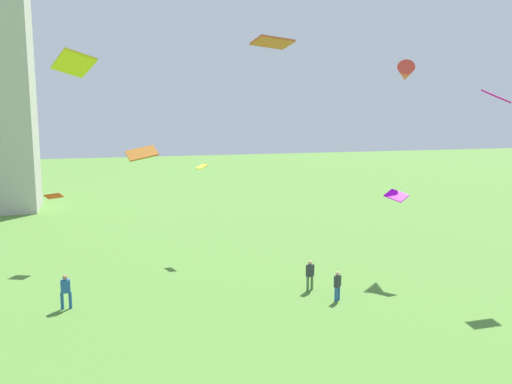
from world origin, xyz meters
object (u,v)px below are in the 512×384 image
Objects in this scene: person_3 at (66,290)px; person_1 at (310,273)px; kite_flying_3 at (142,153)px; kite_flying_7 at (202,167)px; kite_flying_6 at (405,74)px; kite_flying_9 at (396,196)px; person_2 at (337,284)px; kite_flying_8 at (496,96)px; kite_flying_1 at (272,42)px; kite_flying_2 at (74,64)px; kite_flying_4 at (54,196)px.

person_1 is at bearing -6.93° from person_3.
person_3 is at bearing -77.61° from kite_flying_3.
person_1 is at bearing -171.25° from kite_flying_7.
kite_flying_6 reaches higher than kite_flying_7.
kite_flying_7 is 0.79× the size of kite_flying_9.
person_2 is 0.96× the size of kite_flying_8.
kite_flying_1 is 1.38× the size of kite_flying_9.
kite_flying_1 is at bearing 18.07° from kite_flying_8.
kite_flying_2 is at bearing -83.33° from person_3.
person_3 is at bearing -33.66° from person_1.
kite_flying_2 is at bearing -47.52° from kite_flying_3.
kite_flying_1 reaches higher than kite_flying_2.
kite_flying_3 is at bearing 27.60° from kite_flying_2.
kite_flying_1 is 13.98m from kite_flying_7.
kite_flying_6 is at bearing 9.65° from person_3.
kite_flying_1 is 15.23m from kite_flying_6.
person_2 is at bearing -14.60° from person_3.
person_3 is 15.73m from kite_flying_1.
kite_flying_4 is 0.74× the size of kite_flying_8.
kite_flying_6 is at bearing 98.96° from kite_flying_2.
kite_flying_1 is (-4.02, -0.97, 11.98)m from person_2.
person_3 is at bearing 129.42° from person_2.
person_1 is 0.74× the size of kite_flying_6.
kite_flying_1 is at bearing 92.02° from kite_flying_2.
kite_flying_1 is 18.34m from kite_flying_4.
kite_flying_1 is 1.78× the size of kite_flying_3.
person_2 is at bearing 82.07° from person_1.
kite_flying_8 is (10.64, -1.37, 9.74)m from person_1.
kite_flying_4 is at bearing -83.35° from kite_flying_3.
kite_flying_6 reaches higher than kite_flying_2.
kite_flying_7 is at bearing 41.47° from person_3.
kite_flying_6 is (22.12, 4.42, 11.47)m from person_3.
kite_flying_4 is 9.76m from kite_flying_7.
kite_flying_3 is at bearing 30.39° from kite_flying_8.
kite_flying_8 is at bearing -140.84° from kite_flying_7.
kite_flying_4 is 24.69m from kite_flying_6.
person_3 is 1.44× the size of kite_flying_4.
kite_flying_2 is at bearing 162.33° from person_2.
kite_flying_9 is at bearing 91.48° from kite_flying_2.
person_2 is at bearing 15.01° from kite_flying_8.
person_3 is 12.35m from kite_flying_3.
person_1 is 17.15m from kite_flying_4.
kite_flying_2 is 3.98m from kite_flying_3.
kite_flying_1 is 1.15× the size of kite_flying_8.
kite_flying_3 is 21.56m from kite_flying_8.
kite_flying_4 is at bearing -139.05° from kite_flying_9.
kite_flying_6 is at bearing -177.41° from person_1.
kite_flying_3 is 0.46× the size of kite_flying_6.
kite_flying_2 is at bearing 24.58° from kite_flying_8.
kite_flying_3 is 18.55m from kite_flying_7.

